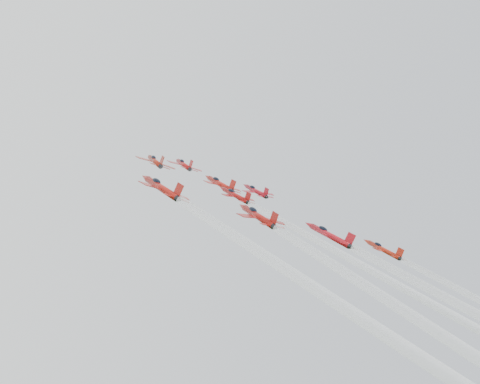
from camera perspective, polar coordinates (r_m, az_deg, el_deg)
jet_lead at (r=141.65m, az=-6.06°, el=2.96°), size 9.97×12.49×8.87m
jet_row2_left at (r=127.39m, az=-9.10°, el=3.29°), size 10.03×12.56×8.92m
jet_row2_center at (r=128.06m, az=-2.18°, el=0.92°), size 10.51×13.17×9.35m
jet_row2_right at (r=140.67m, az=1.69°, el=0.13°), size 9.50×11.89×8.45m
jet_center at (r=86.28m, az=13.75°, el=-8.58°), size 8.77×79.51×54.54m
jet_rear_farleft at (r=54.37m, az=12.72°, el=-14.54°), size 10.38×94.08×64.54m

